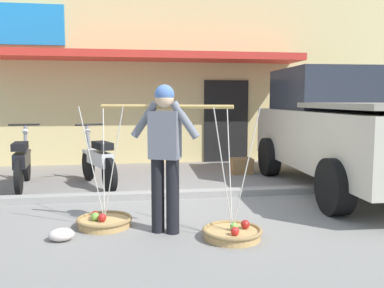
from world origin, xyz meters
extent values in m
plane|color=gray|center=(0.00, 0.00, 0.00)|extent=(90.00, 90.00, 0.00)
cube|color=gray|center=(0.00, 0.70, 0.05)|extent=(20.00, 0.24, 0.10)
cylinder|color=black|center=(-0.24, -1.03, 0.43)|extent=(0.15, 0.15, 0.86)
cylinder|color=black|center=(-0.41, -0.95, 0.43)|extent=(0.15, 0.15, 0.86)
cube|color=slate|center=(-0.33, -0.99, 1.13)|extent=(0.39, 0.32, 0.54)
sphere|color=#E0B78E|center=(-0.33, -0.99, 1.53)|extent=(0.21, 0.21, 0.21)
sphere|color=#4C70B2|center=(-0.33, -0.99, 1.58)|extent=(0.22, 0.22, 0.22)
cylinder|color=slate|center=(-0.11, -1.09, 1.30)|extent=(0.34, 0.22, 0.43)
cylinder|color=slate|center=(-0.54, -0.89, 1.30)|extent=(0.34, 0.22, 0.43)
cylinder|color=tan|center=(-0.33, -0.99, 1.45)|extent=(1.43, 0.70, 0.04)
cylinder|color=tan|center=(0.38, -1.32, 0.04)|extent=(0.62, 0.62, 0.09)
torus|color=olive|center=(0.38, -1.32, 0.10)|extent=(0.67, 0.67, 0.05)
sphere|color=red|center=(0.37, -1.48, 0.14)|extent=(0.09, 0.09, 0.09)
sphere|color=#AA1F1A|center=(0.54, -1.28, 0.14)|extent=(0.10, 0.10, 0.10)
sphere|color=#7BBE48|center=(0.40, -1.32, 0.14)|extent=(0.09, 0.09, 0.09)
cylinder|color=silver|center=(0.38, -1.18, 0.77)|extent=(0.01, 0.30, 1.36)
cylinder|color=silver|center=(0.26, -1.39, 0.77)|extent=(0.26, 0.16, 1.36)
cylinder|color=silver|center=(0.51, -1.39, 0.77)|extent=(0.26, 0.16, 1.36)
cylinder|color=tan|center=(-1.03, -0.66, 0.04)|extent=(0.62, 0.62, 0.09)
torus|color=olive|center=(-1.03, -0.66, 0.10)|extent=(0.67, 0.67, 0.05)
sphere|color=red|center=(-1.15, -0.59, 0.14)|extent=(0.09, 0.09, 0.09)
sphere|color=red|center=(-1.05, -0.76, 0.14)|extent=(0.10, 0.10, 0.10)
sphere|color=#6FAC42|center=(-1.14, -0.69, 0.14)|extent=(0.10, 0.10, 0.10)
cylinder|color=silver|center=(-1.03, -0.52, 0.77)|extent=(0.01, 0.30, 1.36)
cylinder|color=silver|center=(-1.16, -0.73, 0.77)|extent=(0.26, 0.16, 1.36)
cylinder|color=silver|center=(-0.91, -0.73, 0.77)|extent=(0.26, 0.16, 1.36)
cylinder|color=black|center=(-2.64, 2.52, 0.29)|extent=(0.15, 0.59, 0.58)
cylinder|color=black|center=(-2.49, 1.29, 0.29)|extent=(0.15, 0.59, 0.58)
cube|color=black|center=(-2.64, 2.52, 0.55)|extent=(0.17, 0.29, 0.06)
cube|color=black|center=(-2.55, 1.81, 0.51)|extent=(0.31, 0.92, 0.24)
cube|color=black|center=(-2.53, 1.63, 0.75)|extent=(0.29, 0.58, 0.12)
cylinder|color=slate|center=(-2.62, 2.42, 0.68)|extent=(0.10, 0.30, 0.76)
cylinder|color=black|center=(-2.61, 2.34, 1.07)|extent=(0.54, 0.10, 0.04)
sphere|color=silver|center=(-2.63, 2.50, 0.93)|extent=(0.11, 0.11, 0.11)
cylinder|color=black|center=(-1.49, 2.36, 0.29)|extent=(0.28, 0.57, 0.58)
cylinder|color=black|center=(-1.04, 1.20, 0.29)|extent=(0.28, 0.57, 0.58)
cube|color=silver|center=(-1.49, 2.36, 0.55)|extent=(0.23, 0.31, 0.06)
cube|color=silver|center=(-1.23, 1.68, 0.51)|extent=(0.51, 0.91, 0.24)
cube|color=black|center=(-1.16, 1.52, 0.75)|extent=(0.41, 0.60, 0.12)
cylinder|color=slate|center=(-1.45, 2.26, 0.68)|extent=(0.16, 0.30, 0.76)
cylinder|color=black|center=(-1.42, 2.19, 1.07)|extent=(0.52, 0.23, 0.04)
sphere|color=silver|center=(-1.48, 2.34, 0.93)|extent=(0.11, 0.11, 0.11)
cube|color=beige|center=(2.98, 0.81, 0.86)|extent=(2.11, 4.78, 0.96)
cube|color=#282D38|center=(3.02, 1.63, 1.72)|extent=(1.83, 1.96, 0.76)
cylinder|color=black|center=(2.09, 2.31, 0.38)|extent=(0.29, 0.77, 0.76)
cylinder|color=black|center=(3.99, 2.23, 0.38)|extent=(0.29, 0.77, 0.76)
cylinder|color=black|center=(1.97, -0.60, 0.38)|extent=(0.29, 0.77, 0.76)
cube|color=silver|center=(3.08, 3.18, 0.50)|extent=(0.44, 0.04, 0.12)
cube|color=#DBC684|center=(-0.28, 6.81, 2.10)|extent=(13.00, 5.00, 4.20)
cube|color=red|center=(-0.28, 3.81, 2.50)|extent=(7.15, 1.00, 0.16)
cube|color=#1E84D1|center=(-3.20, 4.26, 3.20)|extent=(2.20, 0.08, 0.90)
cube|color=black|center=(1.67, 4.29, 1.00)|extent=(1.10, 0.06, 2.00)
ellipsoid|color=silver|center=(-1.47, -1.10, 0.07)|extent=(0.28, 0.22, 0.14)
cube|color=olive|center=(1.59, 2.58, 0.16)|extent=(0.44, 0.36, 0.32)
camera|label=1|loc=(-0.75, -5.61, 1.53)|focal=38.57mm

